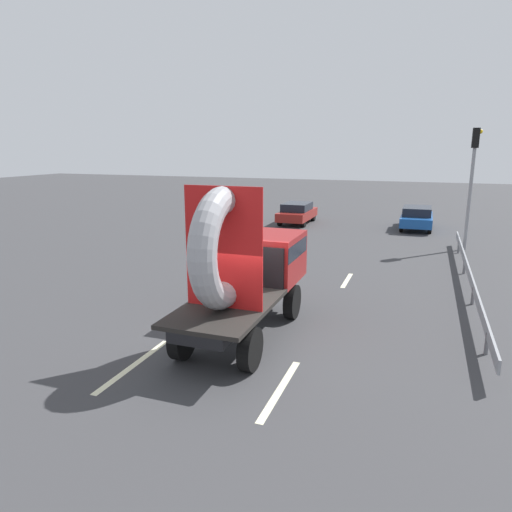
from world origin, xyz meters
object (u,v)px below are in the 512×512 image
at_px(flatbed_truck, 248,264).
at_px(oncoming_car, 417,217).
at_px(distant_sedan, 297,212).
at_px(traffic_light, 472,172).

distance_m(flatbed_truck, oncoming_car, 18.91).
xyz_separation_m(distant_sedan, traffic_light, (9.71, -4.93, 3.01)).
bearing_deg(distant_sedan, flatbed_truck, -79.14).
xyz_separation_m(distant_sedan, oncoming_car, (7.34, 0.39, 0.01)).
bearing_deg(traffic_light, oncoming_car, 114.02).
bearing_deg(traffic_light, distant_sedan, 153.07).
height_order(flatbed_truck, distant_sedan, flatbed_truck).
xyz_separation_m(traffic_light, oncoming_car, (-2.37, 5.32, -3.00)).
distance_m(traffic_light, oncoming_car, 6.55).
relative_size(distant_sedan, traffic_light, 0.72).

